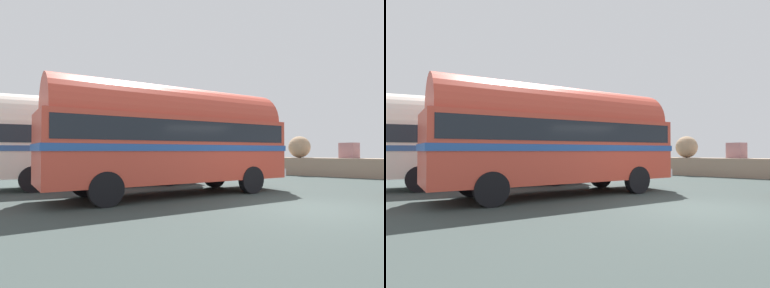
{
  "view_description": "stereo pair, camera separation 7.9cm",
  "coord_description": "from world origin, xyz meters",
  "views": [
    {
      "loc": [
        2.33,
        -8.64,
        1.53
      ],
      "look_at": [
        -4.39,
        0.6,
        1.78
      ],
      "focal_mm": 29.61,
      "sensor_mm": 36.0,
      "label": 1
    },
    {
      "loc": [
        2.39,
        -8.59,
        1.53
      ],
      "look_at": [
        -4.39,
        0.6,
        1.78
      ],
      "focal_mm": 29.61,
      "sensor_mm": 36.0,
      "label": 2
    }
  ],
  "objects": [
    {
      "name": "second_coach",
      "position": [
        -8.78,
        0.09,
        2.05
      ],
      "size": [
        6.28,
        8.65,
        3.7
      ],
      "rotation": [
        0.0,
        0.0,
        -0.51
      ],
      "color": "black",
      "rests_on": "ground"
    },
    {
      "name": "ground",
      "position": [
        0.0,
        0.0,
        0.01
      ],
      "size": [
        32.0,
        26.0,
        0.02
      ],
      "color": "#333D3A"
    },
    {
      "name": "breakwater",
      "position": [
        -0.07,
        11.82,
        0.74
      ],
      "size": [
        31.36,
        2.03,
        2.48
      ],
      "color": "gray",
      "rests_on": "ground"
    },
    {
      "name": "vintage_coach",
      "position": [
        -4.58,
        -0.3,
        2.05
      ],
      "size": [
        5.46,
        8.85,
        3.7
      ],
      "rotation": [
        0.0,
        0.0,
        -0.39
      ],
      "color": "black",
      "rests_on": "ground"
    }
  ]
}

